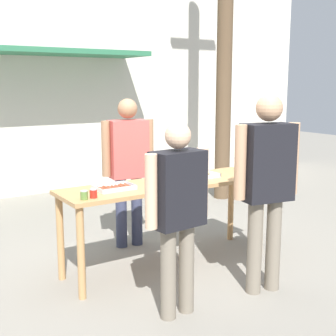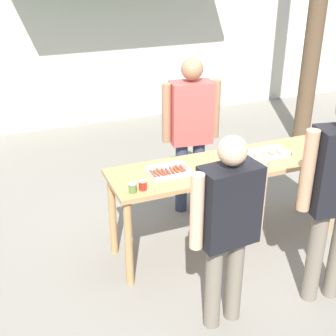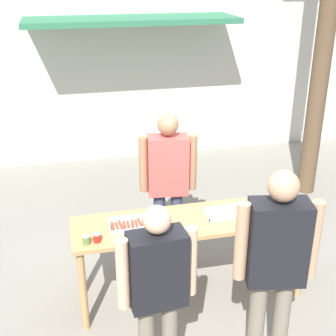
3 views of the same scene
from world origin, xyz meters
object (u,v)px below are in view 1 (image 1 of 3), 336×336
object	(u,v)px
person_server_behind_table	(128,160)
person_customer_with_cup	(267,177)
food_tray_buns	(197,176)
condiment_jar_mustard	(84,195)
beer_cup	(253,171)
utility_pole	(225,19)
food_tray_sausages	(114,188)
person_customer_holding_hotdog	(178,204)
condiment_jar_ketchup	(93,193)

from	to	relation	value
person_server_behind_table	person_customer_with_cup	distance (m)	1.83
food_tray_buns	condiment_jar_mustard	world-z (taller)	condiment_jar_mustard
beer_cup	utility_pole	world-z (taller)	utility_pole
food_tray_sausages	food_tray_buns	distance (m)	1.01
person_customer_with_cup	condiment_jar_mustard	bearing A→B (deg)	-19.37
food_tray_sausages	person_customer_holding_hotdog	size ratio (longest dim) A/B	0.23
condiment_jar_mustard	utility_pole	bearing A→B (deg)	32.65
food_tray_buns	beer_cup	size ratio (longest dim) A/B	4.93
food_tray_buns	person_server_behind_table	world-z (taller)	person_server_behind_table
beer_cup	food_tray_buns	bearing A→B (deg)	161.30
condiment_jar_ketchup	food_tray_buns	bearing A→B (deg)	8.98
food_tray_buns	condiment_jar_ketchup	world-z (taller)	condiment_jar_ketchup
condiment_jar_mustard	condiment_jar_ketchup	xyz separation A→B (m)	(0.09, 0.01, 0.00)
person_server_behind_table	person_customer_with_cup	xyz separation A→B (m)	(0.45, -1.77, 0.05)
person_server_behind_table	person_customer_holding_hotdog	bearing A→B (deg)	-98.28
condiment_jar_mustard	utility_pole	distance (m)	4.49
condiment_jar_ketchup	person_server_behind_table	distance (m)	1.28
food_tray_sausages	person_server_behind_table	distance (m)	0.93
utility_pole	beer_cup	bearing A→B (deg)	-122.11
food_tray_sausages	beer_cup	distance (m)	1.65
person_customer_with_cup	utility_pole	bearing A→B (deg)	-112.95
condiment_jar_ketchup	utility_pole	bearing A→B (deg)	33.24
food_tray_buns	utility_pole	distance (m)	3.43
condiment_jar_ketchup	food_tray_sausages	bearing A→B (deg)	33.94
food_tray_sausages	condiment_jar_mustard	distance (m)	0.46
food_tray_sausages	condiment_jar_ketchup	bearing A→B (deg)	-146.06
food_tray_buns	condiment_jar_ketchup	bearing A→B (deg)	-171.02
beer_cup	utility_pole	size ratio (longest dim) A/B	0.02
food_tray_buns	beer_cup	world-z (taller)	beer_cup
food_tray_buns	person_customer_holding_hotdog	world-z (taller)	person_customer_holding_hotdog
person_server_behind_table	food_tray_buns	bearing A→B (deg)	-51.23
person_customer_holding_hotdog	person_customer_with_cup	distance (m)	0.94
food_tray_sausages	person_server_behind_table	bearing A→B (deg)	52.77
beer_cup	utility_pole	bearing A→B (deg)	57.89
condiment_jar_ketchup	person_customer_holding_hotdog	size ratio (longest dim) A/B	0.05
food_tray_buns	person_customer_holding_hotdog	distance (m)	1.35
person_server_behind_table	condiment_jar_mustard	bearing A→B (deg)	-127.95
person_customer_holding_hotdog	utility_pole	size ratio (longest dim) A/B	0.28
beer_cup	person_customer_with_cup	distance (m)	1.04
person_customer_with_cup	person_customer_holding_hotdog	bearing A→B (deg)	7.09
beer_cup	utility_pole	xyz separation A→B (m)	(1.36, 2.17, 1.96)
food_tray_buns	condiment_jar_ketchup	size ratio (longest dim) A/B	5.74
condiment_jar_mustard	beer_cup	world-z (taller)	beer_cup
food_tray_sausages	condiment_jar_mustard	bearing A→B (deg)	-151.30
food_tray_sausages	person_customer_with_cup	bearing A→B (deg)	-45.80
person_customer_holding_hotdog	person_customer_with_cup	xyz separation A→B (m)	(0.93, -0.06, 0.13)
beer_cup	person_customer_with_cup	size ratio (longest dim) A/B	0.05
person_server_behind_table	utility_pole	xyz separation A→B (m)	(2.44, 1.22, 1.88)
food_tray_sausages	food_tray_buns	bearing A→B (deg)	-0.06
condiment_jar_ketchup	person_customer_with_cup	bearing A→B (deg)	-32.12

